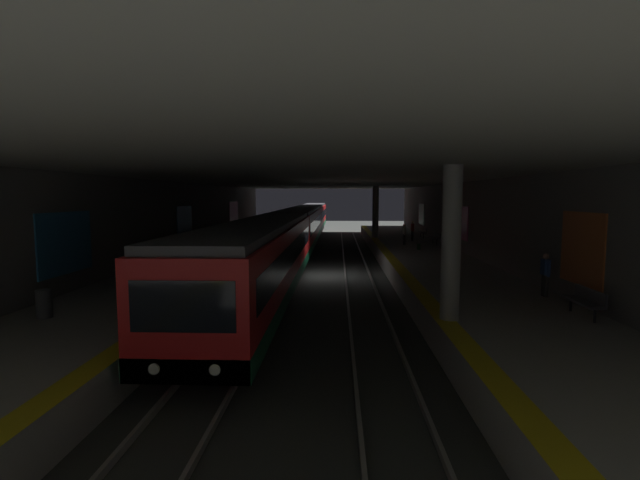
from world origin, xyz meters
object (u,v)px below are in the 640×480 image
(backpack_on_floor, at_px, (419,247))
(bench_left_mid, at_px, (436,237))
(bench_left_near, at_px, (586,300))
(trash_bin, at_px, (44,304))
(metro_train, at_px, (300,227))
(person_standing_far, at_px, (412,230))
(pillar_far, at_px, (375,212))
(bench_left_far, at_px, (423,232))
(pillar_near, at_px, (451,243))
(person_walking_mid, at_px, (404,234))
(bench_right_near, at_px, (180,248))
(bench_right_mid, at_px, (237,229))
(person_waiting_near, at_px, (545,273))

(backpack_on_floor, bearing_deg, bench_left_mid, -27.70)
(bench_left_near, relative_size, trash_bin, 2.00)
(metro_train, relative_size, person_standing_far, 36.75)
(pillar_far, relative_size, backpack_on_floor, 11.38)
(bench_left_far, relative_size, trash_bin, 2.00)
(bench_left_near, distance_m, bench_left_mid, 21.11)
(metro_train, xyz_separation_m, backpack_on_floor, (-7.97, -8.77, -0.78))
(pillar_near, height_order, trash_bin, pillar_near)
(pillar_far, distance_m, bench_left_far, 4.54)
(pillar_near, relative_size, pillar_far, 1.00)
(person_standing_far, relative_size, trash_bin, 1.92)
(bench_left_far, relative_size, backpack_on_floor, 4.25)
(person_walking_mid, xyz_separation_m, person_standing_far, (3.04, -1.10, 0.04))
(bench_left_mid, distance_m, person_walking_mid, 2.61)
(bench_right_near, bearing_deg, pillar_near, -136.69)
(bench_left_mid, bearing_deg, backpack_on_floor, 152.30)
(pillar_near, relative_size, person_standing_far, 2.78)
(person_standing_far, bearing_deg, bench_left_near, -176.58)
(metro_train, bearing_deg, bench_right_mid, 60.29)
(pillar_far, xyz_separation_m, person_waiting_near, (-23.71, -4.24, -1.42))
(bench_left_near, relative_size, backpack_on_floor, 4.25)
(bench_left_far, distance_m, bench_right_mid, 17.26)
(pillar_far, xyz_separation_m, bench_left_near, (-26.55, -4.18, -1.75))
(bench_right_near, xyz_separation_m, trash_bin, (-13.97, -0.73, -0.10))
(bench_left_far, xyz_separation_m, backpack_on_floor, (-9.06, 1.96, -0.32))
(bench_right_near, height_order, person_waiting_near, person_waiting_near)
(bench_left_mid, relative_size, bench_right_mid, 1.00)
(pillar_near, bearing_deg, bench_right_near, 43.31)
(trash_bin, bearing_deg, person_walking_mid, -33.08)
(bench_right_near, bearing_deg, pillar_far, -44.05)
(person_waiting_near, relative_size, person_standing_far, 0.97)
(person_waiting_near, distance_m, trash_bin, 16.78)
(pillar_far, xyz_separation_m, trash_bin, (-27.29, 12.15, -1.85))
(person_walking_mid, relative_size, backpack_on_floor, 3.94)
(pillar_far, xyz_separation_m, person_walking_mid, (-6.07, -1.67, -1.43))
(metro_train, bearing_deg, bench_left_mid, -111.53)
(metro_train, relative_size, bench_right_near, 35.33)
(person_walking_mid, relative_size, person_standing_far, 0.96)
(bench_left_mid, distance_m, bench_right_mid, 18.79)
(pillar_far, relative_size, person_standing_far, 2.78)
(pillar_near, distance_m, trash_bin, 12.29)
(bench_left_near, bearing_deg, bench_left_mid, 0.00)
(metro_train, bearing_deg, person_waiting_near, -154.39)
(person_waiting_near, bearing_deg, bench_right_mid, 33.24)
(metro_train, height_order, person_standing_far, metro_train)
(bench_right_mid, bearing_deg, bench_left_near, -149.49)
(metro_train, relative_size, bench_left_near, 35.33)
(bench_left_mid, distance_m, trash_bin, 27.28)
(bench_right_near, bearing_deg, bench_right_mid, 0.00)
(pillar_near, relative_size, bench_right_mid, 2.68)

